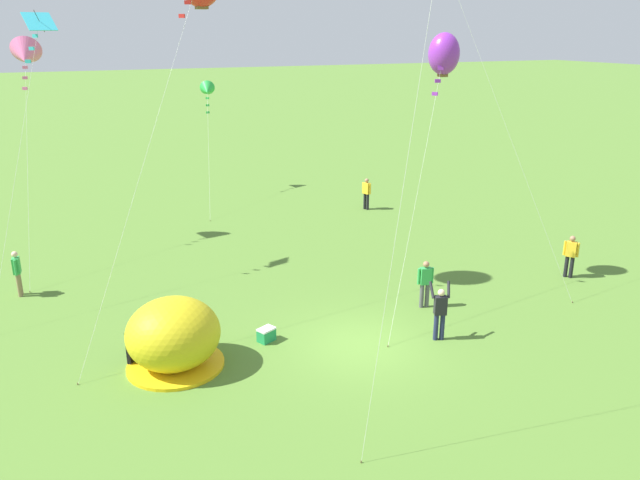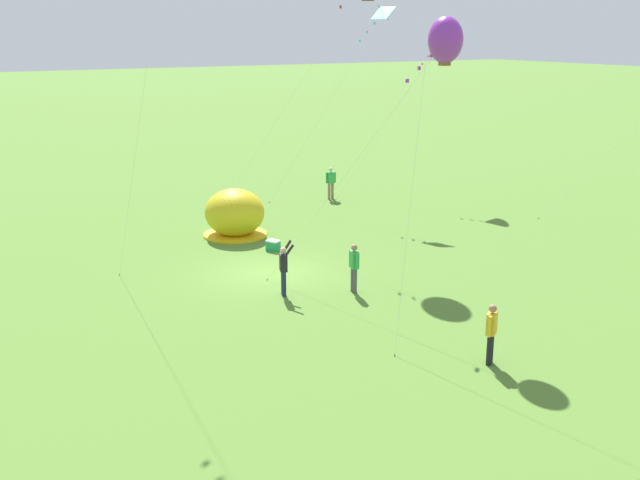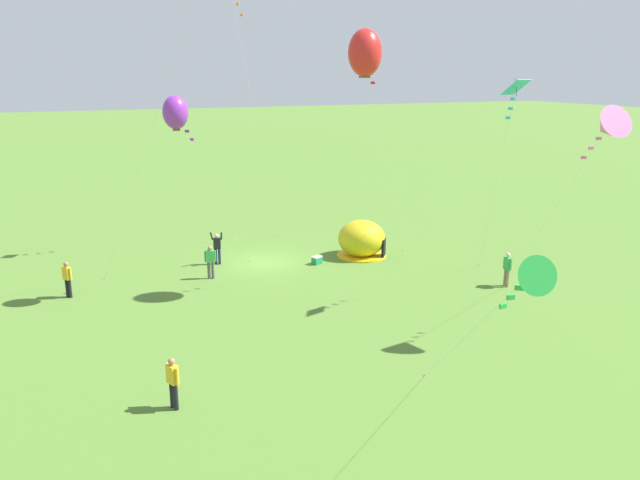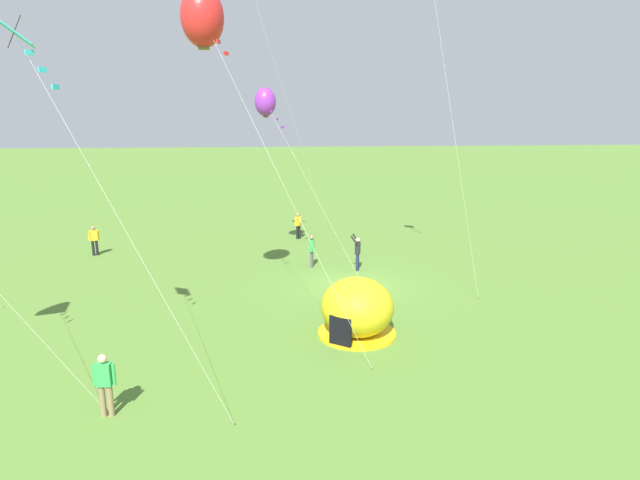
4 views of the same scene
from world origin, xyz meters
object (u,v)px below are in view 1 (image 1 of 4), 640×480
object	(u,v)px
popup_tent	(173,335)
cooler_box	(266,335)
person_strolling	(425,282)
person_watching_sky	(440,310)
kite_green	(207,90)
person_far_back	(17,271)
kite_purple	(444,54)
kite_pink	(25,55)
person_near_tent	(571,254)
person_center_field	(366,192)
kite_cyan	(38,29)

from	to	relation	value
popup_tent	cooler_box	bearing A→B (deg)	7.86
person_strolling	person_watching_sky	xyz separation A→B (m)	(-0.91, -2.26, 0.03)
cooler_box	person_strolling	distance (m)	5.99
popup_tent	kite_green	xyz separation A→B (m)	(6.42, 20.58, 4.96)
cooler_box	person_watching_sky	size ratio (longest dim) A/B	0.34
cooler_box	kite_green	world-z (taller)	kite_green
person_strolling	person_far_back	bearing A→B (deg)	152.31
person_far_back	kite_purple	world-z (taller)	kite_purple
kite_purple	kite_pink	world-z (taller)	kite_purple
person_watching_sky	kite_purple	xyz separation A→B (m)	(2.63, 4.45, 7.50)
person_watching_sky	kite_purple	bearing A→B (deg)	59.47
person_near_tent	person_strolling	world-z (taller)	same
person_far_back	kite_purple	xyz separation A→B (m)	(14.78, -4.67, 7.53)
person_strolling	person_far_back	xyz separation A→B (m)	(-13.07, 6.86, 0.00)
popup_tent	cooler_box	xyz separation A→B (m)	(2.94, 0.41, -0.78)
cooler_box	person_watching_sky	xyz separation A→B (m)	(5.02, -2.09, 0.78)
cooler_box	person_near_tent	bearing A→B (deg)	1.21
popup_tent	person_far_back	bearing A→B (deg)	119.44
kite_pink	person_near_tent	bearing A→B (deg)	-34.84
cooler_box	person_center_field	size ratio (longest dim) A/B	0.37
kite_cyan	kite_green	bearing A→B (deg)	52.45
person_strolling	kite_cyan	world-z (taller)	kite_cyan
person_near_tent	kite_cyan	xyz separation A→B (m)	(-18.03, 8.45, 8.36)
person_strolling	person_watching_sky	bearing A→B (deg)	-112.04
person_strolling	kite_green	size ratio (longest dim) A/B	0.24
kite_green	person_watching_sky	bearing A→B (deg)	-86.03
cooler_box	person_near_tent	xyz separation A→B (m)	(12.70, 0.27, 0.74)
person_watching_sky	kite_pink	size ratio (longest dim) A/B	0.21
person_center_field	kite_purple	world-z (taller)	kite_purple
person_far_back	person_center_field	bearing A→B (deg)	16.97
popup_tent	kite_purple	bearing A→B (deg)	14.68
popup_tent	person_near_tent	bearing A→B (deg)	2.46
person_center_field	kite_pink	xyz separation A→B (m)	(-15.90, 0.96, 7.33)
cooler_box	kite_green	bearing A→B (deg)	80.22
kite_cyan	person_watching_sky	bearing A→B (deg)	-46.22
person_strolling	person_watching_sky	size ratio (longest dim) A/B	0.91
person_center_field	kite_cyan	xyz separation A→B (m)	(-15.32, -3.55, 8.36)
popup_tent	person_center_field	bearing A→B (deg)	44.41
person_strolling	person_center_field	distance (m)	12.75
kite_purple	cooler_box	bearing A→B (deg)	-162.80
cooler_box	kite_pink	bearing A→B (deg)	114.07
person_watching_sky	person_far_back	bearing A→B (deg)	143.13
person_near_tent	person_center_field	bearing A→B (deg)	102.72
person_strolling	kite_pink	xyz separation A→B (m)	(-11.84, 13.04, 7.33)
person_center_field	kite_pink	world-z (taller)	kite_pink
person_near_tent	popup_tent	bearing A→B (deg)	-177.54
person_watching_sky	kite_green	distance (m)	22.85
person_strolling	person_far_back	size ratio (longest dim) A/B	1.00
person_near_tent	person_watching_sky	bearing A→B (deg)	-162.96
person_near_tent	person_watching_sky	distance (m)	8.03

